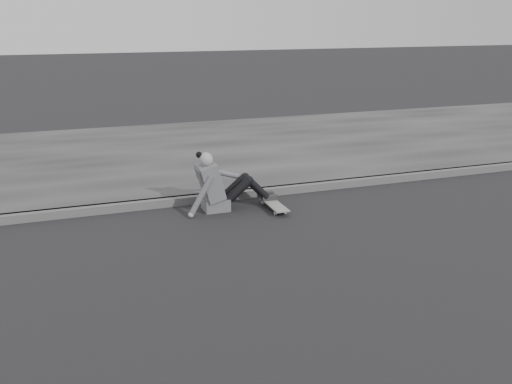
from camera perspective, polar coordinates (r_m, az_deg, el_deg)
ground at (r=6.47m, az=4.13°, el=-7.37°), size 80.00×80.00×0.00m
curb at (r=8.72m, az=-2.61°, el=-0.35°), size 24.00×0.16×0.12m
sidewalk at (r=11.54m, az=-7.01°, el=3.93°), size 24.00×6.00×0.12m
skateboard at (r=8.27m, az=1.77°, el=-1.24°), size 0.20×0.78×0.09m
seated_woman at (r=8.18m, az=-3.64°, el=0.66°), size 1.38×0.46×0.88m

